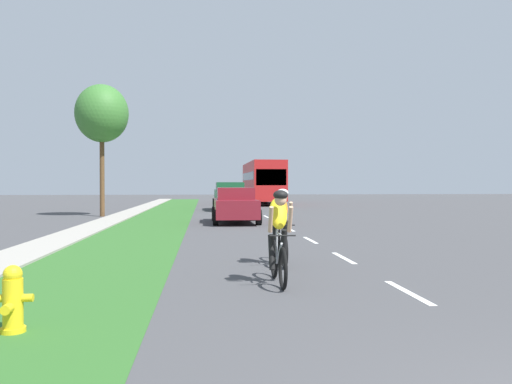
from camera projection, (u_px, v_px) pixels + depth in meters
ground_plane at (277, 222)px, 22.59m from camera, size 120.00×120.00×0.00m
grass_verge at (154, 223)px, 22.07m from camera, size 2.98×70.00×0.01m
sidewalk_concrete at (103, 224)px, 21.86m from camera, size 1.33×70.00×0.10m
lane_markings_center at (266, 217)px, 26.57m from camera, size 0.12×54.07×0.01m
fire_hydrant_yellow at (13, 300)px, 5.82m from camera, size 0.44×0.38×0.76m
cyclist_lead at (279, 236)px, 8.65m from camera, size 0.42×1.72×1.58m
cyclist_trailing at (281, 226)px, 10.73m from camera, size 0.42×1.72×1.58m
sedan_maroon at (235, 205)px, 22.35m from camera, size 1.98×4.30×1.52m
suv_dark_green at (230, 195)px, 33.14m from camera, size 2.15×4.70×1.79m
bus_red at (262, 180)px, 43.66m from camera, size 2.78×11.60×3.48m
pickup_silver at (244, 191)px, 61.09m from camera, size 2.22×5.10×1.64m
street_tree_near at (102, 114)px, 26.62m from camera, size 2.71×2.71×6.81m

